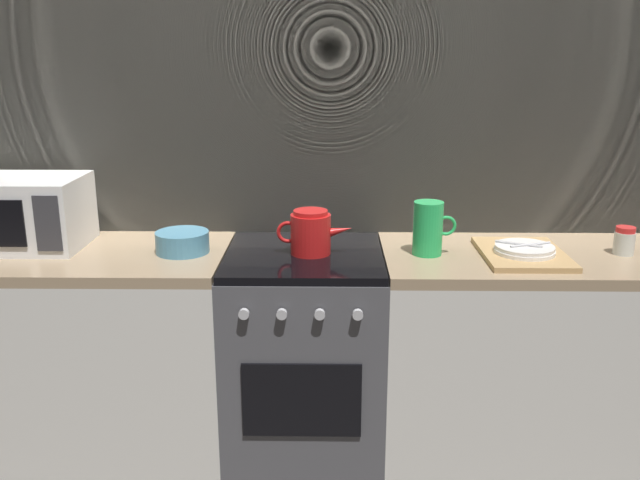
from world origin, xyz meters
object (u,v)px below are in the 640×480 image
mixing_bowl (183,242)px  pitcher (428,228)px  spice_jar (625,241)px  microwave (22,212)px  dish_pile (523,252)px  stove_unit (305,362)px  kettle (311,233)px

mixing_bowl → pitcher: 0.92m
spice_jar → microwave: bearing=178.1°
spice_jar → dish_pile: bearing=-174.0°
stove_unit → kettle: size_ratio=3.16×
microwave → kettle: 1.11m
microwave → spice_jar: microwave is taller
microwave → dish_pile: microwave is taller
pitcher → spice_jar: 0.73m
mixing_bowl → spice_jar: size_ratio=1.90×
mixing_bowl → dish_pile: (1.27, -0.05, -0.02)m
mixing_bowl → dish_pile: mixing_bowl is taller
stove_unit → dish_pile: bearing=-2.9°
stove_unit → microwave: 1.23m
stove_unit → pitcher: 0.72m
pitcher → spice_jar: pitcher is taller
kettle → spice_jar: bearing=0.3°
mixing_bowl → spice_jar: 1.65m
dish_pile → kettle: bearing=177.5°
kettle → stove_unit: bearing=163.4°
stove_unit → dish_pile: 0.94m
pitcher → microwave: bearing=176.9°
microwave → mixing_bowl: microwave is taller
stove_unit → microwave: (-1.08, 0.07, 0.59)m
kettle → pitcher: bearing=-0.4°
microwave → kettle: (1.11, -0.08, -0.05)m
pitcher → dish_pile: pitcher is taller
pitcher → kettle: bearing=179.6°
stove_unit → pitcher: bearing=-1.3°
microwave → mixing_bowl: size_ratio=2.30×
kettle → dish_pile: bearing=-2.5°
pitcher → spice_jar: bearing=0.8°
kettle → pitcher: (0.43, -0.00, 0.02)m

